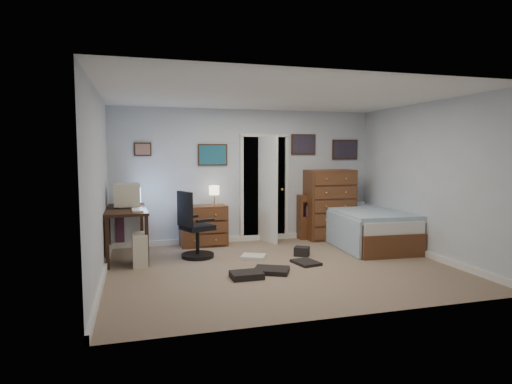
% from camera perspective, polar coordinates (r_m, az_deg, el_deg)
% --- Properties ---
extents(floor, '(5.00, 4.00, 0.02)m').
position_cam_1_polar(floor, '(6.44, 3.28, -10.06)').
color(floor, gray).
rests_on(floor, ground).
extents(computer_desk, '(0.70, 1.42, 0.80)m').
position_cam_1_polar(computer_desk, '(7.18, -17.72, -3.58)').
color(computer_desk, black).
rests_on(computer_desk, floor).
extents(crt_monitor, '(0.43, 0.40, 0.39)m').
position_cam_1_polar(crt_monitor, '(7.28, -16.84, -0.39)').
color(crt_monitor, beige).
rests_on(crt_monitor, computer_desk).
extents(keyboard, '(0.18, 0.43, 0.03)m').
position_cam_1_polar(keyboard, '(6.80, -15.54, -2.32)').
color(keyboard, beige).
rests_on(keyboard, computer_desk).
extents(pc_tower, '(0.24, 0.46, 0.48)m').
position_cam_1_polar(pc_tower, '(6.70, -15.22, -7.41)').
color(pc_tower, beige).
rests_on(pc_tower, floor).
extents(office_chair, '(0.69, 0.69, 1.08)m').
position_cam_1_polar(office_chair, '(6.95, -8.25, -5.34)').
color(office_chair, black).
rests_on(office_chair, floor).
extents(media_stack, '(0.15, 0.15, 0.73)m').
position_cam_1_polar(media_stack, '(8.03, -17.66, -4.50)').
color(media_stack, maroon).
rests_on(media_stack, floor).
extents(low_dresser, '(0.85, 0.47, 0.74)m').
position_cam_1_polar(low_dresser, '(7.84, -7.00, -4.49)').
color(low_dresser, brown).
rests_on(low_dresser, floor).
extents(table_lamp, '(0.20, 0.20, 0.36)m').
position_cam_1_polar(table_lamp, '(7.79, -5.60, 0.14)').
color(table_lamp, gold).
rests_on(table_lamp, low_dresser).
extents(doorway, '(0.96, 1.12, 2.05)m').
position_cam_1_polar(doorway, '(8.51, 0.53, 0.63)').
color(doorway, black).
rests_on(doorway, floor).
extents(tall_dresser, '(0.93, 0.55, 1.36)m').
position_cam_1_polar(tall_dresser, '(8.50, 9.72, -1.64)').
color(tall_dresser, brown).
rests_on(tall_dresser, floor).
extents(headboard_bookcase, '(0.97, 0.28, 0.87)m').
position_cam_1_polar(headboard_bookcase, '(8.59, 8.72, -3.04)').
color(headboard_bookcase, brown).
rests_on(headboard_bookcase, floor).
extents(bed, '(1.30, 2.26, 0.72)m').
position_cam_1_polar(bed, '(8.12, 14.15, -4.46)').
color(bed, brown).
rests_on(bed, floor).
extents(wall_posters, '(4.38, 0.04, 0.60)m').
position_cam_1_polar(wall_posters, '(8.26, 2.59, 5.66)').
color(wall_posters, '#331E11').
rests_on(wall_posters, floor).
extents(floor_clutter, '(1.55, 1.40, 0.15)m').
position_cam_1_polar(floor_clutter, '(6.41, 2.22, -9.67)').
color(floor_clutter, black).
rests_on(floor_clutter, floor).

